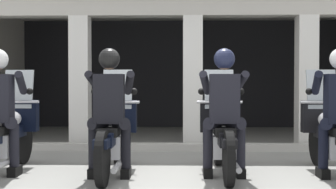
% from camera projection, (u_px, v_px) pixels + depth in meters
% --- Properties ---
extents(ground_plane, '(80.00, 80.00, 0.00)m').
position_uv_depth(ground_plane, '(171.00, 144.00, 8.81)').
color(ground_plane, gray).
extents(station_building, '(9.35, 4.45, 2.98)m').
position_uv_depth(station_building, '(190.00, 52.00, 10.57)').
color(station_building, black).
rests_on(station_building, ground).
extents(kerb_strip, '(8.85, 0.24, 0.12)m').
position_uv_depth(kerb_strip, '(193.00, 147.00, 7.93)').
color(kerb_strip, '#B7B5AD').
rests_on(kerb_strip, ground).
extents(motorcycle_far_left, '(0.62, 2.04, 1.35)m').
position_uv_depth(motorcycle_far_left, '(7.00, 133.00, 6.04)').
color(motorcycle_far_left, black).
rests_on(motorcycle_far_left, ground).
extents(motorcycle_center_left, '(0.62, 2.04, 1.35)m').
position_uv_depth(motorcycle_center_left, '(113.00, 134.00, 5.93)').
color(motorcycle_center_left, black).
rests_on(motorcycle_center_left, ground).
extents(police_officer_center_left, '(0.63, 0.61, 1.58)m').
position_uv_depth(police_officer_center_left, '(110.00, 101.00, 5.63)').
color(police_officer_center_left, black).
rests_on(police_officer_center_left, ground).
extents(motorcycle_center_right, '(0.62, 2.04, 1.35)m').
position_uv_depth(motorcycle_center_right, '(222.00, 134.00, 5.95)').
color(motorcycle_center_right, black).
rests_on(motorcycle_center_right, ground).
extents(police_officer_center_right, '(0.63, 0.61, 1.58)m').
position_uv_depth(police_officer_center_right, '(224.00, 101.00, 5.65)').
color(police_officer_center_right, black).
rests_on(police_officer_center_right, ground).
extents(motorcycle_far_right, '(0.62, 2.04, 1.35)m').
position_uv_depth(motorcycle_far_right, '(332.00, 135.00, 5.90)').
color(motorcycle_far_right, black).
rests_on(motorcycle_far_right, ground).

